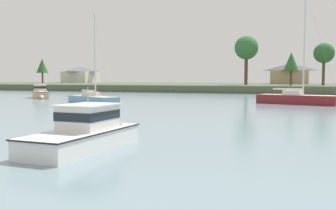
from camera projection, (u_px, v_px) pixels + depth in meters
The scene contains 12 objects.
far_shore_bank at pixel (255, 87), 104.05m from camera, with size 233.00×59.95×1.60m, color #4C563D.
cruiser_sand at pixel (41, 95), 58.76m from camera, with size 6.85×7.18×3.99m.
sailboat_maroon at pixel (296, 102), 44.64m from camera, with size 9.66×4.98×14.46m.
cruiser_white at pixel (93, 137), 16.66m from camera, with size 2.47×7.08×3.52m.
sailboat_skyblue at pixel (93, 101), 45.65m from camera, with size 8.76×6.14×11.45m.
mooring_buoy_green at pixel (45, 93), 74.84m from camera, with size 0.51×0.51×0.56m.
shore_tree_center at pixel (291, 62), 80.57m from camera, with size 3.24×3.24×7.25m.
shore_tree_inland_a at pixel (246, 48), 88.66m from camera, with size 5.66×5.66×11.76m.
shore_tree_far_left at pixel (324, 53), 81.67m from camera, with size 4.46×4.46×9.39m.
shore_tree_right_mid at pixel (42, 66), 123.39m from camera, with size 3.88×3.88×8.22m.
cottage_near_water at pixel (80, 75), 136.73m from camera, with size 11.49×10.54×5.89m.
cottage_hillside at pixel (290, 73), 104.78m from camera, with size 10.85×10.04×5.77m.
Camera 1 is at (14.18, -5.83, 3.05)m, focal length 39.52 mm.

